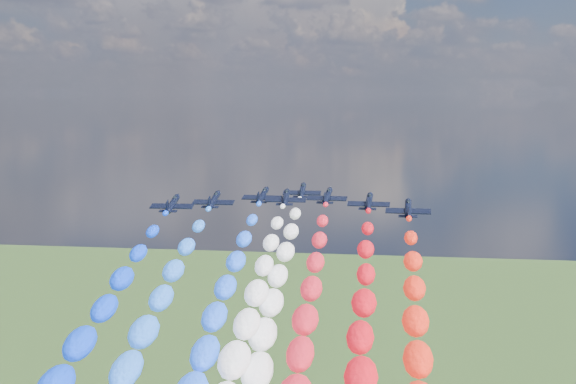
# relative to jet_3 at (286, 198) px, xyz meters

# --- Properties ---
(jet_0) EXTENTS (10.14, 13.49, 5.51)m
(jet_0) POSITION_rel_jet_3_xyz_m (-23.66, -12.72, 0.00)
(jet_0) COLOR black
(jet_1) EXTENTS (9.65, 13.14, 5.51)m
(jet_1) POSITION_rel_jet_3_xyz_m (-15.90, -5.88, 0.00)
(jet_1) COLOR black
(jet_2) EXTENTS (10.16, 13.51, 5.51)m
(jet_2) POSITION_rel_jet_3_xyz_m (-6.00, 2.85, 0.00)
(jet_2) COLOR black
(jet_3) EXTENTS (10.12, 13.48, 5.51)m
(jet_3) POSITION_rel_jet_3_xyz_m (0.00, 0.00, 0.00)
(jet_3) COLOR black
(jet_4) EXTENTS (9.80, 13.25, 5.51)m
(jet_4) POSITION_rel_jet_3_xyz_m (2.50, 12.49, 0.00)
(jet_4) COLOR black
(trail_4) EXTENTS (6.81, 124.25, 46.43)m
(trail_4) POSITION_rel_jet_3_xyz_m (2.50, -51.48, -20.99)
(trail_4) COLOR white
(jet_5) EXTENTS (10.34, 13.63, 5.51)m
(jet_5) POSITION_rel_jet_3_xyz_m (9.48, 3.75, 0.00)
(jet_5) COLOR black
(jet_6) EXTENTS (10.18, 13.51, 5.51)m
(jet_6) POSITION_rel_jet_3_xyz_m (19.44, -4.04, 0.00)
(jet_6) COLOR black
(jet_7) EXTENTS (10.01, 13.40, 5.51)m
(jet_7) POSITION_rel_jet_3_xyz_m (27.90, -12.82, 0.00)
(jet_7) COLOR black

